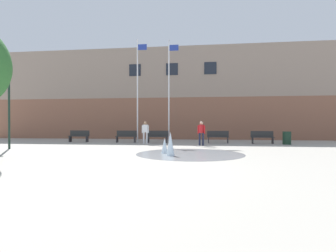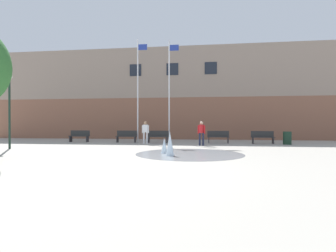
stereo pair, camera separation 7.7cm
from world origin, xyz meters
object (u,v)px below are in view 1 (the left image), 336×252
Objects in this scene: lamp_post_left_lane at (9,100)px; park_bench_center at (126,136)px; park_bench_near_trashcan at (218,137)px; adult_in_red at (145,131)px; park_bench_under_left_flagpole at (79,136)px; flagpole_left at (138,88)px; adult_watching at (201,131)px; flagpole_right at (169,88)px; park_bench_under_right_flagpole at (158,136)px; trash_can at (287,138)px; park_bench_far_right at (262,137)px.

park_bench_center is at bearing 49.28° from lamp_post_left_lane.
adult_in_red reaches higher than park_bench_near_trashcan.
park_bench_near_trashcan is at bearing -161.26° from adult_in_red.
flagpole_left is (4.64, 0.54, 3.82)m from park_bench_under_left_flagpole.
flagpole_right is at bearing -109.37° from adult_watching.
flagpole_left is (-4.98, 2.87, 3.36)m from adult_watching.
flagpole_right reaches higher than park_bench_near_trashcan.
park_bench_under_right_flagpole is 1.01× the size of adult_watching.
park_bench_under_left_flagpole is at bearing -15.28° from adult_in_red.
park_bench_under_left_flagpole is 1.78× the size of trash_can.
adult_watching is at bearing -22.31° from park_bench_center.
park_bench_under_right_flagpole reaches higher than trash_can.
lamp_post_left_lane is at bearing -41.92° from adult_watching.
park_bench_center is at bearing 176.63° from park_bench_under_right_flagpole.
flagpole_left reaches higher than trash_can.
park_bench_under_left_flagpole is 1.01× the size of adult_in_red.
park_bench_under_left_flagpole is 1.00× the size of park_bench_under_right_flagpole.
flagpole_right reaches higher than adult_watching.
flagpole_right reaches higher than park_bench_under_left_flagpole.
park_bench_near_trashcan is at bearing -6.59° from flagpole_right.
flagpole_right reaches higher than adult_in_red.
flagpole_right is at bearing 4.29° from park_bench_under_left_flagpole.
park_bench_under_right_flagpole is at bearing -177.27° from park_bench_near_trashcan.
lamp_post_left_lane reaches higher than adult_watching.
park_bench_near_trashcan is 0.20× the size of flagpole_right.
park_bench_under_left_flagpole is at bearing -179.43° from park_bench_near_trashcan.
park_bench_center is 1.00× the size of park_bench_near_trashcan.
adult_watching is at bearing -13.63° from park_bench_under_left_flagpole.
trash_can is at bearing -173.63° from adult_in_red.
trash_can is (15.53, -0.57, -0.03)m from park_bench_under_left_flagpole.
park_bench_under_right_flagpole is 0.37× the size of lamp_post_left_lane.
park_bench_under_right_flagpole is at bearing -179.15° from park_bench_far_right.
flagpole_left is (0.80, 0.50, 3.82)m from park_bench_center.
park_bench_center is at bearing -179.45° from park_bench_near_trashcan.
flagpole_left reaches higher than flagpole_right.
flagpole_left reaches higher than park_bench_far_right.
trash_can is at bearing -2.11° from park_bench_under_left_flagpole.
lamp_post_left_lane is at bearing -142.67° from park_bench_under_right_flagpole.
park_bench_under_right_flagpole is 1.00× the size of park_bench_near_trashcan.
adult_watching reaches higher than park_bench_near_trashcan.
park_bench_under_right_flagpole is at bearing -20.74° from flagpole_left.
flagpole_left is 1.89× the size of lamp_post_left_lane.
park_bench_under_left_flagpole is 6.35m from park_bench_under_right_flagpole.
adult_watching is 0.37× the size of lamp_post_left_lane.
adult_watching is 1.00× the size of adult_in_red.
flagpole_left is (-6.21, 0.43, 3.82)m from park_bench_near_trashcan.
park_bench_under_left_flagpole is 10.86m from park_bench_near_trashcan.
park_bench_center reaches higher than trash_can.
flagpole_right is (7.15, 0.54, 3.75)m from park_bench_under_left_flagpole.
lamp_post_left_lane is (-1.31, -5.95, 2.29)m from park_bench_under_left_flagpole.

